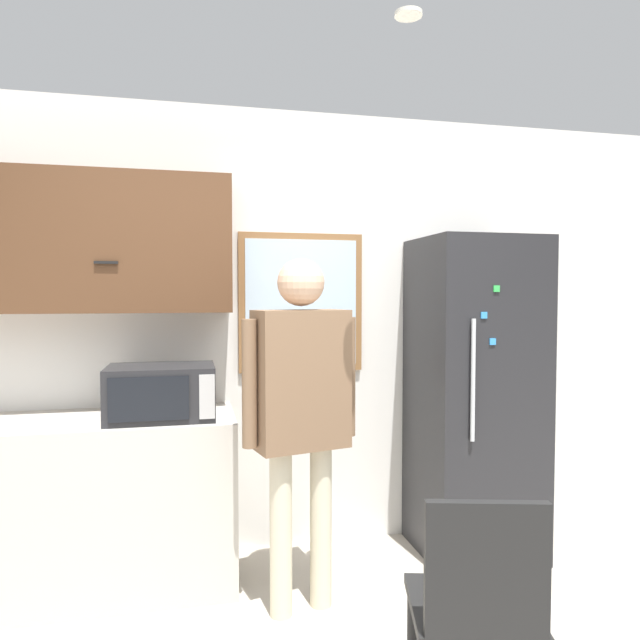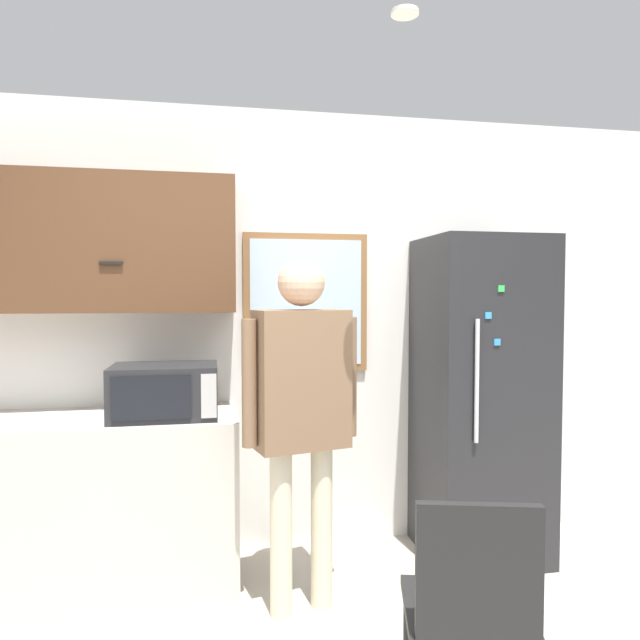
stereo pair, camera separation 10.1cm
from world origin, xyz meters
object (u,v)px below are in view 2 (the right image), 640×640
Objects in this scene: chair at (471,605)px; person at (301,396)px; microwave at (165,391)px; refrigerator at (480,397)px.

person is at bearing -49.10° from chair.
chair is at bearing -76.93° from person.
microwave is at bearing -34.02° from chair.
microwave is 0.29× the size of refrigerator.
microwave is 1.84m from refrigerator.
person is 1.97× the size of chair.
microwave is at bearing 138.56° from person.
person is 1.24m from refrigerator.
refrigerator is (1.84, 0.05, -0.10)m from microwave.
refrigerator is at bearing 1.65° from microwave.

